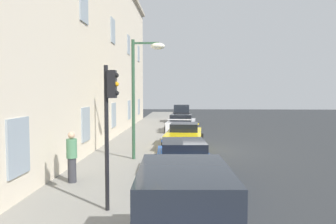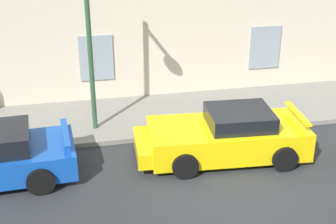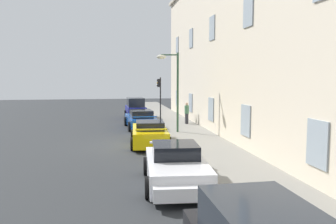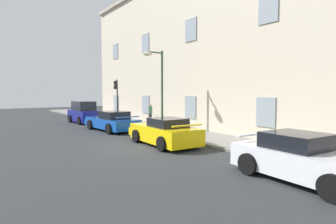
# 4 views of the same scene
# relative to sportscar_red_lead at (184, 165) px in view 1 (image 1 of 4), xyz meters

# --- Properties ---
(ground_plane) EXTENTS (80.00, 80.00, 0.00)m
(ground_plane) POSITION_rel_sportscar_red_lead_xyz_m (6.29, -1.23, -0.59)
(ground_plane) COLOR #2B2D30
(sidewalk) EXTENTS (60.00, 3.11, 0.14)m
(sidewalk) POSITION_rel_sportscar_red_lead_xyz_m (6.29, 2.78, -0.52)
(sidewalk) COLOR gray
(sidewalk) RESTS_ON ground
(building_facade) EXTENTS (36.44, 5.21, 11.42)m
(building_facade) POSITION_rel_sportscar_red_lead_xyz_m (6.29, 6.69, 5.13)
(building_facade) COLOR beige
(building_facade) RESTS_ON ground
(sportscar_red_lead) EXTENTS (5.14, 2.27, 1.34)m
(sportscar_red_lead) POSITION_rel_sportscar_red_lead_xyz_m (0.00, 0.00, 0.00)
(sportscar_red_lead) COLOR #144CB2
(sportscar_red_lead) RESTS_ON ground
(sportscar_yellow_flank) EXTENTS (4.62, 2.25, 1.34)m
(sportscar_yellow_flank) POSITION_rel_sportscar_red_lead_xyz_m (6.31, -0.02, 0.00)
(sportscar_yellow_flank) COLOR yellow
(sportscar_yellow_flank) RESTS_ON ground
(sportscar_white_middle) EXTENTS (4.61, 2.42, 1.37)m
(sportscar_white_middle) POSITION_rel_sportscar_red_lead_xyz_m (13.58, 0.10, 0.02)
(sportscar_white_middle) COLOR white
(sportscar_white_middle) RESTS_ON ground
(hatchback_distant) EXTENTS (3.65, 1.85, 1.83)m
(hatchback_distant) POSITION_rel_sportscar_red_lead_xyz_m (20.22, 0.14, 0.22)
(hatchback_distant) COLOR black
(hatchback_distant) RESTS_ON ground
(traffic_light) EXTENTS (0.22, 0.36, 3.51)m
(traffic_light) POSITION_rel_sportscar_red_lead_xyz_m (-2.92, 1.82, 1.95)
(traffic_light) COLOR black
(traffic_light) RESTS_ON sidewalk
(street_lamp) EXTENTS (0.44, 1.42, 5.09)m
(street_lamp) POSITION_rel_sportscar_red_lead_xyz_m (3.11, 1.71, 3.11)
(street_lamp) COLOR #2D5138
(street_lamp) RESTS_ON sidewalk
(pedestrian_admiring) EXTENTS (0.45, 0.45, 1.62)m
(pedestrian_admiring) POSITION_rel_sportscar_red_lead_xyz_m (-0.58, 3.58, 0.38)
(pedestrian_admiring) COLOR #333338
(pedestrian_admiring) RESTS_ON sidewalk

